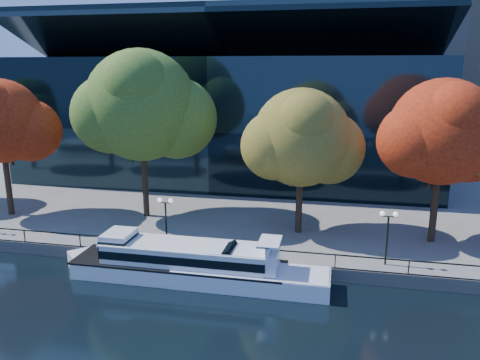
% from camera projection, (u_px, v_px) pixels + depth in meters
% --- Properties ---
extents(ground, '(160.00, 160.00, 0.00)m').
position_uv_depth(ground, '(188.00, 287.00, 32.56)').
color(ground, black).
rests_on(ground, ground).
extents(promenade, '(90.00, 67.08, 1.00)m').
position_uv_depth(promenade, '(266.00, 170.00, 67.04)').
color(promenade, slate).
rests_on(promenade, ground).
extents(railing, '(88.20, 0.08, 0.99)m').
position_uv_depth(railing, '(200.00, 244.00, 35.19)').
color(railing, black).
rests_on(railing, promenade).
extents(convention_building, '(50.00, 24.57, 21.43)m').
position_uv_depth(convention_building, '(232.00, 117.00, 61.57)').
color(convention_building, black).
rests_on(convention_building, ground).
extents(tour_boat, '(16.86, 3.76, 3.20)m').
position_uv_depth(tour_boat, '(173.00, 260.00, 33.78)').
color(tour_boat, white).
rests_on(tour_boat, ground).
extents(cruiser_near, '(12.16, 3.13, 3.52)m').
position_uv_depth(cruiser_near, '(244.00, 271.00, 32.52)').
color(cruiser_near, white).
rests_on(cruiser_near, ground).
extents(tree_1, '(9.75, 8.00, 12.95)m').
position_uv_depth(tree_1, '(2.00, 123.00, 43.30)').
color(tree_1, black).
rests_on(tree_1, promenade).
extents(tree_2, '(12.70, 10.41, 15.60)m').
position_uv_depth(tree_2, '(143.00, 108.00, 42.49)').
color(tree_2, black).
rests_on(tree_2, promenade).
extents(tree_3, '(10.22, 8.38, 12.33)m').
position_uv_depth(tree_3, '(303.00, 140.00, 38.63)').
color(tree_3, black).
rests_on(tree_3, promenade).
extents(tree_4, '(10.37, 8.50, 13.17)m').
position_uv_depth(tree_4, '(444.00, 134.00, 36.24)').
color(tree_4, black).
rests_on(tree_4, promenade).
extents(lamp_1, '(1.26, 0.36, 4.03)m').
position_uv_depth(lamp_1, '(166.00, 211.00, 36.53)').
color(lamp_1, black).
rests_on(lamp_1, promenade).
extents(lamp_2, '(1.26, 0.36, 4.03)m').
position_uv_depth(lamp_2, '(388.00, 225.00, 33.20)').
color(lamp_2, black).
rests_on(lamp_2, promenade).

